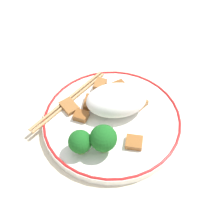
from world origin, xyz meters
TOP-DOWN VIEW (x-y plane):
  - ground_plane at (0.00, 0.00)m, footprint 3.00×3.00m
  - plate at (0.00, 0.00)m, footprint 0.27×0.27m
  - rice_mound at (0.01, 0.02)m, footprint 0.12×0.08m
  - broccoli_back_left at (-0.06, -0.06)m, footprint 0.04×0.04m
  - broccoli_back_center at (-0.02, -0.07)m, footprint 0.05×0.05m
  - meat_near_front at (-0.08, 0.04)m, footprint 0.04×0.05m
  - meat_near_left at (-0.01, 0.09)m, footprint 0.03×0.04m
  - meat_near_right at (0.03, -0.06)m, footprint 0.04×0.04m
  - meat_near_back at (-0.06, 0.01)m, footprint 0.03×0.03m
  - meat_on_rice_edge at (0.06, 0.03)m, footprint 0.04×0.04m
  - meat_mid_left at (0.03, 0.08)m, footprint 0.03×0.04m
  - meat_mid_right at (-0.04, 0.04)m, footprint 0.04×0.04m
  - chopsticks at (-0.08, 0.06)m, footprint 0.16×0.15m

SIDE VIEW (x-z plane):
  - ground_plane at x=0.00m, z-range 0.00..0.00m
  - plate at x=0.00m, z-range 0.00..0.02m
  - chopsticks at x=-0.08m, z-range 0.02..0.02m
  - meat_near_front at x=-0.08m, z-range 0.02..0.02m
  - meat_near_right at x=0.03m, z-range 0.02..0.03m
  - meat_on_rice_edge at x=0.06m, z-range 0.02..0.03m
  - meat_near_back at x=-0.06m, z-range 0.02..0.03m
  - meat_mid_right at x=-0.04m, z-range 0.02..0.03m
  - meat_mid_left at x=0.03m, z-range 0.02..0.03m
  - meat_near_left at x=-0.01m, z-range 0.02..0.03m
  - broccoli_back_left at x=-0.06m, z-range 0.02..0.07m
  - rice_mound at x=0.01m, z-range 0.02..0.07m
  - broccoli_back_center at x=-0.02m, z-range 0.02..0.08m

